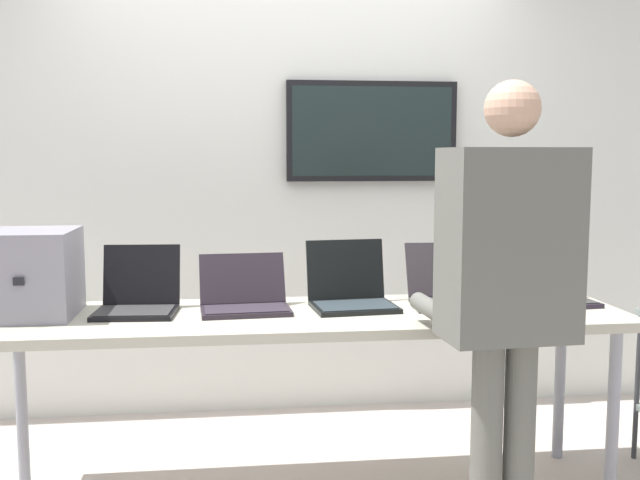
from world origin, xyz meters
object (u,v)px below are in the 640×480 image
Objects in this scene: coffee_mug at (497,309)px; laptop_station_2 at (351,292)px; workbench at (307,326)px; laptop_station_0 at (138,298)px; person at (506,279)px; laptop_station_4 at (551,291)px; laptop_station_3 at (453,291)px; equipment_box at (33,273)px; laptop_station_1 at (244,298)px.

laptop_station_2 is at bearing 146.67° from coffee_mug.
laptop_station_0 is (-0.70, 0.09, 0.12)m from workbench.
person is at bearing -44.95° from workbench.
laptop_station_4 is at bearing -1.54° from laptop_station_2.
laptop_station_2 reaches higher than laptop_station_0.
laptop_station_3 reaches higher than coffee_mug.
workbench is 0.78m from coffee_mug.
laptop_station_3 is (0.46, 0.01, -0.01)m from laptop_station_2.
person is (0.42, -0.72, 0.17)m from laptop_station_2.
coffee_mug is at bearing -33.33° from laptop_station_2.
workbench is 6.68× the size of equipment_box.
person reaches higher than workbench.
laptop_station_4 is at bearing -4.76° from laptop_station_3.
laptop_station_3 is at bearing 1.32° from equipment_box.
laptop_station_0 is 1.48m from coffee_mug.
coffee_mug is (1.85, -0.32, -0.13)m from equipment_box.
equipment_box reaches higher than laptop_station_4.
laptop_station_3 is at bearing 0.80° from laptop_station_0.
laptop_station_3 is at bearing 9.56° from workbench.
laptop_station_0 is 1.52m from person.
workbench is 0.25m from laptop_station_2.
laptop_station_3 is 0.44m from laptop_station_4.
equipment_box reaches higher than laptop_station_3.
laptop_station_3 reaches higher than workbench.
laptop_station_1 is at bearing 179.95° from laptop_station_4.
laptop_station_1 is 0.92× the size of laptop_station_3.
coffee_mug is at bearing -18.21° from laptop_station_1.
laptop_station_2 reaches higher than coffee_mug.
workbench is 0.68m from laptop_station_3.
laptop_station_2 is at bearing -178.47° from laptop_station_3.
coffee_mug is at bearing -18.88° from workbench.
person is at bearing -106.27° from coffee_mug.
laptop_station_4 reaches higher than workbench.
laptop_station_2 is 0.22× the size of person.
equipment_box reaches higher than coffee_mug.
laptop_station_3 is 4.26× the size of coffee_mug.
laptop_station_2 is at bearing 26.36° from workbench.
laptop_station_1 is at bearing -177.81° from laptop_station_3.
laptop_station_3 is at bearing 175.24° from laptop_station_4.
laptop_station_0 is 3.49× the size of coffee_mug.
laptop_station_2 is (0.20, 0.10, 0.12)m from workbench.
laptop_station_1 is 1.14m from person.
person reaches higher than laptop_station_0.
laptop_station_0 is 0.89× the size of laptop_station_1.
laptop_station_0 is at bearing -179.58° from laptop_station_2.
coffee_mug is (0.73, -0.25, 0.11)m from workbench.
equipment_box is at bearing 158.34° from person.
workbench is at bearing -16.31° from laptop_station_1.
equipment_box is 1.32m from laptop_station_2.
laptop_station_2 is 0.64m from coffee_mug.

